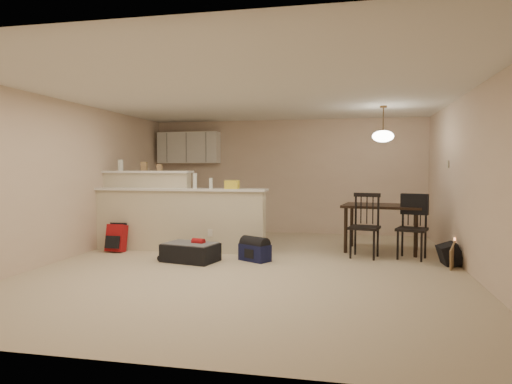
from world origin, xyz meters
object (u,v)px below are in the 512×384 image
(dining_chair_near, at_px, (364,226))
(navy_duffel, at_px, (255,253))
(dining_chair_far, at_px, (412,227))
(pendant_lamp, at_px, (383,136))
(red_backpack, at_px, (116,238))
(dining_table, at_px, (382,210))
(suitcase, at_px, (191,253))
(black_daypack, at_px, (449,255))

(dining_chair_near, relative_size, navy_duffel, 2.17)
(dining_chair_far, bearing_deg, pendant_lamp, 143.82)
(dining_chair_near, distance_m, red_backpack, 4.19)
(dining_table, height_order, suitcase, dining_table)
(pendant_lamp, xyz_separation_m, dining_chair_far, (0.42, -0.59, -1.49))
(pendant_lamp, distance_m, dining_chair_far, 1.65)
(dining_table, bearing_deg, suitcase, -145.01)
(dining_chair_near, height_order, red_backpack, dining_chair_near)
(dining_table, height_order, dining_chair_near, dining_chair_near)
(pendant_lamp, bearing_deg, dining_chair_near, -116.38)
(dining_table, height_order, black_daypack, dining_table)
(pendant_lamp, relative_size, dining_chair_near, 0.60)
(red_backpack, bearing_deg, dining_chair_near, 5.82)
(suitcase, relative_size, navy_duffel, 1.70)
(red_backpack, relative_size, black_daypack, 1.32)
(pendant_lamp, relative_size, suitcase, 0.77)
(red_backpack, bearing_deg, navy_duffel, -5.14)
(dining_chair_near, xyz_separation_m, dining_chair_far, (0.73, 0.03, -0.01))
(dining_table, relative_size, red_backpack, 3.03)
(black_daypack, bearing_deg, suitcase, 92.84)
(suitcase, bearing_deg, dining_chair_near, 30.38)
(dining_table, xyz_separation_m, pendant_lamp, (-0.00, -0.00, 1.28))
(black_daypack, bearing_deg, navy_duffel, 90.74)
(navy_duffel, height_order, black_daypack, black_daypack)
(dining_table, bearing_deg, dining_chair_near, -107.91)
(navy_duffel, bearing_deg, dining_table, 62.87)
(dining_table, relative_size, black_daypack, 4.00)
(suitcase, bearing_deg, pendant_lamp, 39.05)
(dining_table, bearing_deg, pendant_lamp, -137.83)
(pendant_lamp, distance_m, black_daypack, 2.26)
(navy_duffel, bearing_deg, red_backpack, -155.51)
(dining_chair_far, xyz_separation_m, suitcase, (-3.36, -0.88, -0.37))
(suitcase, distance_m, red_backpack, 1.62)
(pendant_lamp, distance_m, suitcase, 3.77)
(dining_chair_far, distance_m, suitcase, 3.50)
(dining_table, xyz_separation_m, dining_chair_near, (-0.31, -0.62, -0.20))
(dining_chair_near, height_order, suitcase, dining_chair_near)
(dining_table, height_order, navy_duffel, dining_table)
(dining_chair_far, distance_m, black_daypack, 0.70)
(dining_chair_near, bearing_deg, navy_duffel, -146.97)
(pendant_lamp, xyz_separation_m, navy_duffel, (-1.98, -1.23, -1.86))
(dining_chair_near, distance_m, black_daypack, 1.31)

